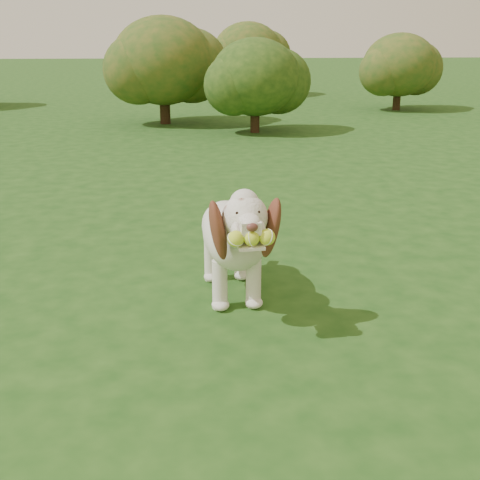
{
  "coord_description": "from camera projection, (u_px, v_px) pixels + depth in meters",
  "views": [
    {
      "loc": [
        -0.05,
        -3.68,
        1.59
      ],
      "look_at": [
        0.21,
        -0.45,
        0.48
      ],
      "focal_mm": 45.0,
      "sensor_mm": 36.0,
      "label": 1
    }
  ],
  "objects": [
    {
      "name": "shrub_i",
      "position": [
        248.0,
        52.0,
        15.98
      ],
      "size": [
        1.85,
        1.85,
        1.91
      ],
      "color": "#382314",
      "rests_on": "ground"
    },
    {
      "name": "shrub_d",
      "position": [
        400.0,
        65.0,
        12.96
      ],
      "size": [
        1.57,
        1.57,
        1.63
      ],
      "color": "#382314",
      "rests_on": "ground"
    },
    {
      "name": "shrub_b",
      "position": [
        163.0,
        61.0,
        10.88
      ],
      "size": [
        1.85,
        1.85,
        1.92
      ],
      "color": "#382314",
      "rests_on": "ground"
    },
    {
      "name": "shrub_c",
      "position": [
        255.0,
        77.0,
        9.96
      ],
      "size": [
        1.49,
        1.49,
        1.55
      ],
      "color": "#382314",
      "rests_on": "ground"
    },
    {
      "name": "ground",
      "position": [
        204.0,
        287.0,
        3.99
      ],
      "size": [
        80.0,
        80.0,
        0.0
      ],
      "primitive_type": "plane",
      "color": "#194112",
      "rests_on": "ground"
    },
    {
      "name": "dog",
      "position": [
        233.0,
        234.0,
        3.67
      ],
      "size": [
        0.47,
        1.24,
        0.81
      ],
      "rotation": [
        0.0,
        0.0,
        0.08
      ],
      "color": "silver",
      "rests_on": "ground"
    }
  ]
}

